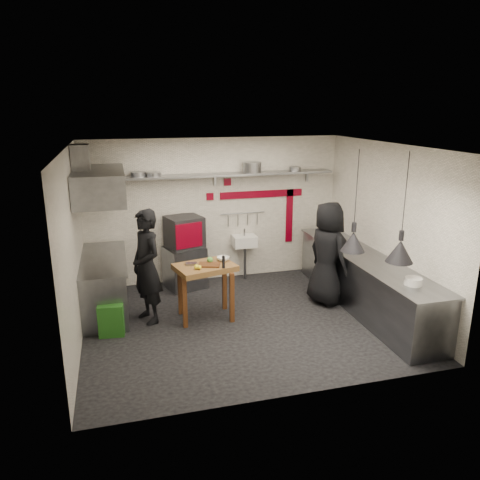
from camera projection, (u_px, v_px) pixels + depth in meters
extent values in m
plane|color=black|center=(243.00, 321.00, 7.60)|extent=(5.00, 5.00, 0.00)
plane|color=beige|center=(244.00, 147.00, 6.82)|extent=(5.00, 5.00, 0.00)
cube|color=white|center=(215.00, 210.00, 9.16)|extent=(5.00, 0.04, 2.80)
cube|color=white|center=(293.00, 288.00, 5.26)|extent=(5.00, 0.04, 2.80)
cube|color=white|center=(73.00, 251.00, 6.59)|extent=(0.04, 4.20, 2.80)
cube|color=white|center=(387.00, 228.00, 7.83)|extent=(0.04, 4.20, 2.80)
cube|color=maroon|center=(262.00, 194.00, 9.30)|extent=(1.70, 0.02, 0.14)
cube|color=maroon|center=(289.00, 216.00, 9.58)|extent=(0.14, 0.02, 1.10)
cube|color=maroon|center=(227.00, 182.00, 9.05)|extent=(0.14, 0.02, 0.14)
cube|color=maroon|center=(210.00, 197.00, 9.04)|extent=(0.14, 0.02, 0.14)
cube|color=slate|center=(216.00, 175.00, 8.79)|extent=(4.60, 0.34, 0.04)
cube|color=slate|center=(113.00, 183.00, 8.48)|extent=(0.04, 0.06, 0.24)
cube|color=slate|center=(215.00, 179.00, 8.96)|extent=(0.04, 0.06, 0.24)
cube|color=slate|center=(307.00, 175.00, 9.43)|extent=(0.04, 0.06, 0.24)
cylinder|color=slate|center=(138.00, 174.00, 8.41)|extent=(0.30, 0.30, 0.09)
cylinder|color=slate|center=(154.00, 174.00, 8.49)|extent=(0.27, 0.27, 0.07)
cylinder|color=slate|center=(252.00, 167.00, 8.93)|extent=(0.39, 0.39, 0.20)
cylinder|color=slate|center=(295.00, 169.00, 9.17)|extent=(0.29, 0.29, 0.08)
cube|color=slate|center=(185.00, 267.00, 8.93)|extent=(0.83, 0.79, 0.80)
cube|color=black|center=(184.00, 232.00, 8.80)|extent=(0.76, 0.73, 0.58)
cube|color=maroon|center=(189.00, 236.00, 8.53)|extent=(0.51, 0.18, 0.46)
cube|color=black|center=(186.00, 236.00, 8.51)|extent=(0.36, 0.12, 0.34)
cube|color=silver|center=(244.00, 241.00, 9.30)|extent=(0.46, 0.34, 0.22)
cylinder|color=slate|center=(244.00, 232.00, 9.25)|extent=(0.03, 0.03, 0.14)
cylinder|color=slate|center=(245.00, 263.00, 9.39)|extent=(0.06, 0.06, 0.66)
cylinder|color=slate|center=(243.00, 213.00, 9.28)|extent=(0.90, 0.02, 0.02)
cube|color=slate|center=(364.00, 283.00, 8.01)|extent=(0.70, 3.80, 0.90)
cube|color=slate|center=(366.00, 257.00, 7.88)|extent=(0.76, 3.90, 0.03)
cylinder|color=silver|center=(413.00, 281.00, 6.61)|extent=(0.31, 0.31, 0.11)
cylinder|color=silver|center=(411.00, 283.00, 6.62)|extent=(0.27, 0.27, 0.05)
cube|color=slate|center=(105.00, 285.00, 7.91)|extent=(0.70, 1.90, 0.90)
cube|color=slate|center=(102.00, 259.00, 7.78)|extent=(0.76, 2.00, 0.03)
cube|color=slate|center=(99.00, 185.00, 7.45)|extent=(0.78, 1.60, 0.50)
cube|color=slate|center=(81.00, 161.00, 7.28)|extent=(0.28, 0.28, 0.50)
cube|color=#1D5317|center=(112.00, 318.00, 7.15)|extent=(0.41, 0.41, 0.50)
cube|color=#522B13|center=(209.00, 265.00, 7.45)|extent=(0.40, 0.33, 0.02)
cylinder|color=black|center=(223.00, 262.00, 7.32)|extent=(0.05, 0.05, 0.20)
sphere|color=yellow|center=(196.00, 267.00, 7.28)|extent=(0.09, 0.09, 0.07)
sphere|color=yellow|center=(199.00, 267.00, 7.26)|extent=(0.09, 0.09, 0.07)
sphere|color=#4C9037|center=(210.00, 260.00, 7.57)|extent=(0.12, 0.12, 0.10)
cube|color=slate|center=(191.00, 264.00, 7.49)|extent=(0.20, 0.15, 0.03)
imported|color=silver|center=(223.00, 259.00, 7.69)|extent=(0.23, 0.23, 0.06)
imported|color=black|center=(147.00, 267.00, 7.39)|extent=(0.67, 0.79, 1.85)
imported|color=black|center=(327.00, 254.00, 8.10)|extent=(0.79, 1.01, 1.82)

